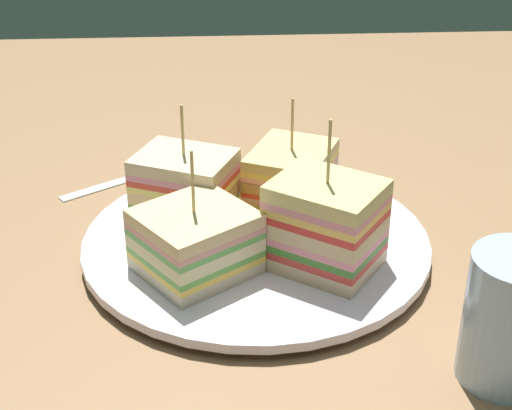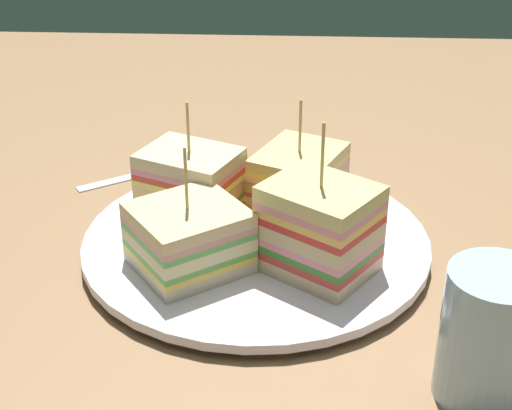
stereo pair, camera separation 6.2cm
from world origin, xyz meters
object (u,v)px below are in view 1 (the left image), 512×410
(sandwich_wedge_3, at_px, (325,225))
(spoon, at_px, (170,163))
(sandwich_wedge_2, at_px, (196,242))
(sandwich_wedge_0, at_px, (291,177))
(chip_pile, at_px, (235,226))
(plate, at_px, (256,243))
(sandwich_wedge_1, at_px, (186,188))
(drinking_glass, at_px, (511,327))

(sandwich_wedge_3, distance_m, spoon, 0.25)
(sandwich_wedge_2, bearing_deg, spoon, 61.98)
(sandwich_wedge_0, xyz_separation_m, chip_pile, (-0.05, 0.05, -0.02))
(sandwich_wedge_3, bearing_deg, sandwich_wedge_2, 36.20)
(plate, bearing_deg, spoon, 24.67)
(sandwich_wedge_1, distance_m, sandwich_wedge_2, 0.08)
(spoon, bearing_deg, sandwich_wedge_0, -79.35)
(sandwich_wedge_0, relative_size, sandwich_wedge_2, 0.93)
(sandwich_wedge_0, distance_m, sandwich_wedge_3, 0.10)
(sandwich_wedge_1, relative_size, spoon, 0.72)
(plate, height_order, sandwich_wedge_3, sandwich_wedge_3)
(sandwich_wedge_1, xyz_separation_m, chip_pile, (-0.03, -0.04, -0.02))
(sandwich_wedge_1, height_order, drinking_glass, sandwich_wedge_1)
(plate, distance_m, chip_pile, 0.02)
(sandwich_wedge_1, distance_m, chip_pile, 0.05)
(plate, xyz_separation_m, drinking_glass, (-0.16, -0.15, 0.03))
(sandwich_wedge_1, height_order, chip_pile, sandwich_wedge_1)
(drinking_glass, bearing_deg, chip_pile, 45.33)
(plate, bearing_deg, sandwich_wedge_1, 58.64)
(sandwich_wedge_2, distance_m, sandwich_wedge_3, 0.10)
(sandwich_wedge_0, distance_m, sandwich_wedge_2, 0.13)
(sandwich_wedge_2, bearing_deg, sandwich_wedge_0, 15.76)
(sandwich_wedge_3, relative_size, spoon, 0.84)
(sandwich_wedge_1, bearing_deg, sandwich_wedge_3, -12.86)
(spoon, bearing_deg, chip_pile, -104.18)
(sandwich_wedge_2, bearing_deg, drinking_glass, -66.29)
(plate, height_order, spoon, plate)
(plate, relative_size, sandwich_wedge_3, 2.36)
(plate, distance_m, sandwich_wedge_1, 0.08)
(sandwich_wedge_0, height_order, drinking_glass, sandwich_wedge_0)
(sandwich_wedge_0, relative_size, sandwich_wedge_3, 0.82)
(sandwich_wedge_0, relative_size, drinking_glass, 1.10)
(spoon, bearing_deg, sandwich_wedge_2, -116.45)
(sandwich_wedge_0, bearing_deg, spoon, -110.49)
(sandwich_wedge_0, bearing_deg, drinking_glass, 52.57)
(chip_pile, relative_size, drinking_glass, 0.90)
(sandwich_wedge_2, height_order, drinking_glass, sandwich_wedge_2)
(sandwich_wedge_3, bearing_deg, chip_pile, -0.49)
(sandwich_wedge_0, xyz_separation_m, sandwich_wedge_1, (-0.02, 0.09, 0.00))
(plate, relative_size, sandwich_wedge_1, 2.75)
(plate, height_order, sandwich_wedge_1, sandwich_wedge_1)
(sandwich_wedge_1, xyz_separation_m, sandwich_wedge_3, (-0.08, -0.11, 0.01))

